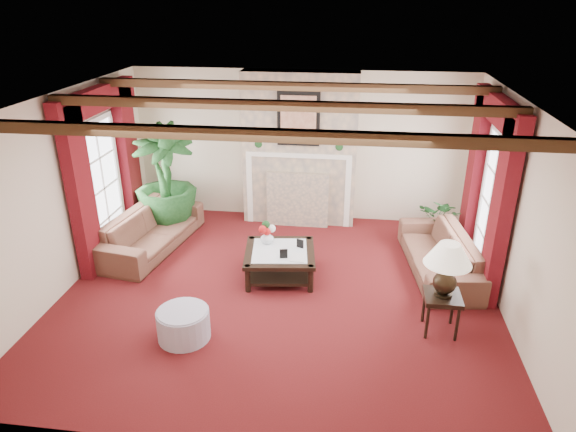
# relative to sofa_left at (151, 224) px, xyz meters

# --- Properties ---
(floor) EXTENTS (6.00, 6.00, 0.00)m
(floor) POSITION_rel_sofa_left_xyz_m (2.28, -1.09, -0.43)
(floor) COLOR #450C0D
(floor) RESTS_ON ground
(ceiling) EXTENTS (6.00, 6.00, 0.00)m
(ceiling) POSITION_rel_sofa_left_xyz_m (2.28, -1.09, 2.27)
(ceiling) COLOR white
(ceiling) RESTS_ON floor
(back_wall) EXTENTS (6.00, 0.02, 2.70)m
(back_wall) POSITION_rel_sofa_left_xyz_m (2.28, 1.66, 0.92)
(back_wall) COLOR beige
(back_wall) RESTS_ON ground
(left_wall) EXTENTS (0.02, 5.50, 2.70)m
(left_wall) POSITION_rel_sofa_left_xyz_m (-0.72, -1.09, 0.92)
(left_wall) COLOR beige
(left_wall) RESTS_ON ground
(right_wall) EXTENTS (0.02, 5.50, 2.70)m
(right_wall) POSITION_rel_sofa_left_xyz_m (5.28, -1.09, 0.92)
(right_wall) COLOR beige
(right_wall) RESTS_ON ground
(ceiling_beams) EXTENTS (6.00, 3.00, 0.12)m
(ceiling_beams) POSITION_rel_sofa_left_xyz_m (2.28, -1.09, 2.21)
(ceiling_beams) COLOR #362211
(ceiling_beams) RESTS_ON ceiling
(fireplace) EXTENTS (2.00, 0.52, 2.70)m
(fireplace) POSITION_rel_sofa_left_xyz_m (2.28, 1.46, 2.27)
(fireplace) COLOR tan
(fireplace) RESTS_ON ground
(french_door_left) EXTENTS (0.10, 1.10, 2.16)m
(french_door_left) POSITION_rel_sofa_left_xyz_m (-0.69, -0.09, 1.70)
(french_door_left) COLOR white
(french_door_left) RESTS_ON ground
(french_door_right) EXTENTS (0.10, 1.10, 2.16)m
(french_door_right) POSITION_rel_sofa_left_xyz_m (5.25, -0.09, 1.70)
(french_door_right) COLOR white
(french_door_right) RESTS_ON ground
(curtains_left) EXTENTS (0.20, 2.40, 2.55)m
(curtains_left) POSITION_rel_sofa_left_xyz_m (-0.58, -0.09, 2.12)
(curtains_left) COLOR #540B0E
(curtains_left) RESTS_ON ground
(curtains_right) EXTENTS (0.20, 2.40, 2.55)m
(curtains_right) POSITION_rel_sofa_left_xyz_m (5.14, -0.09, 2.12)
(curtains_right) COLOR #540B0E
(curtains_right) RESTS_ON ground
(sofa_left) EXTENTS (2.39, 1.32, 0.85)m
(sofa_left) POSITION_rel_sofa_left_xyz_m (0.00, 0.00, 0.00)
(sofa_left) COLOR #3A0F1B
(sofa_left) RESTS_ON ground
(sofa_right) EXTENTS (2.25, 1.11, 0.82)m
(sofa_right) POSITION_rel_sofa_left_xyz_m (4.58, -0.19, -0.02)
(sofa_right) COLOR #3A0F1B
(sofa_right) RESTS_ON ground
(potted_palm) EXTENTS (2.38, 2.62, 1.05)m
(potted_palm) POSITION_rel_sofa_left_xyz_m (0.03, 0.75, 0.10)
(potted_palm) COLOR black
(potted_palm) RESTS_ON ground
(small_plant) EXTENTS (1.44, 1.45, 0.62)m
(small_plant) POSITION_rel_sofa_left_xyz_m (4.75, 0.85, -0.12)
(small_plant) COLOR black
(small_plant) RESTS_ON ground
(coffee_table) EXTENTS (1.13, 1.13, 0.41)m
(coffee_table) POSITION_rel_sofa_left_xyz_m (2.23, -0.64, -0.22)
(coffee_table) COLOR black
(coffee_table) RESTS_ON ground
(side_table) EXTENTS (0.56, 0.56, 0.52)m
(side_table) POSITION_rel_sofa_left_xyz_m (4.40, -1.72, -0.17)
(side_table) COLOR black
(side_table) RESTS_ON ground
(ottoman) EXTENTS (0.64, 0.64, 0.37)m
(ottoman) POSITION_rel_sofa_left_xyz_m (1.28, -2.28, -0.24)
(ottoman) COLOR #9D97AC
(ottoman) RESTS_ON ground
(table_lamp) EXTENTS (0.57, 0.57, 0.72)m
(table_lamp) POSITION_rel_sofa_left_xyz_m (4.40, -1.72, 0.45)
(table_lamp) COLOR black
(table_lamp) RESTS_ON side_table
(flower_vase) EXTENTS (0.31, 0.31, 0.20)m
(flower_vase) POSITION_rel_sofa_left_xyz_m (2.00, -0.42, 0.09)
(flower_vase) COLOR silver
(flower_vase) RESTS_ON coffee_table
(book) EXTENTS (0.20, 0.03, 0.27)m
(book) POSITION_rel_sofa_left_xyz_m (2.42, -0.84, 0.12)
(book) COLOR black
(book) RESTS_ON coffee_table
(photo_frame_a) EXTENTS (0.11, 0.04, 0.15)m
(photo_frame_a) POSITION_rel_sofa_left_xyz_m (2.32, -0.87, 0.06)
(photo_frame_a) COLOR black
(photo_frame_a) RESTS_ON coffee_table
(photo_frame_b) EXTENTS (0.11, 0.06, 0.14)m
(photo_frame_b) POSITION_rel_sofa_left_xyz_m (2.51, -0.51, 0.06)
(photo_frame_b) COLOR black
(photo_frame_b) RESTS_ON coffee_table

